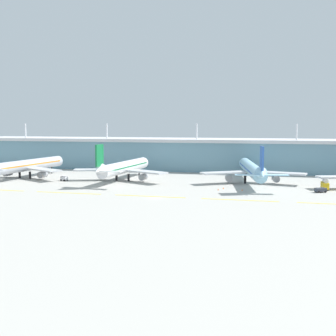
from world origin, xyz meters
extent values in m
plane|color=#A8A59E|center=(0.00, 0.00, 0.00)|extent=(600.00, 600.00, 0.00)
cube|color=#6693A8|center=(0.00, 98.82, 8.48)|extent=(280.00, 28.00, 16.95)
cube|color=silver|center=(0.00, 98.82, 17.85)|extent=(288.00, 34.00, 1.80)
cylinder|color=silver|center=(-112.00, 93.22, 23.25)|extent=(0.90, 0.90, 9.00)
cylinder|color=silver|center=(-56.00, 93.22, 23.25)|extent=(0.90, 0.90, 9.00)
cylinder|color=silver|center=(0.00, 93.22, 23.25)|extent=(0.90, 0.90, 9.00)
cylinder|color=silver|center=(56.00, 93.22, 23.25)|extent=(0.90, 0.90, 9.00)
cylinder|color=#ADB2BC|center=(-79.00, 42.27, 6.50)|extent=(11.97, 52.67, 5.80)
cone|color=#ADB2BC|center=(-75.66, 70.25, 6.50)|extent=(5.95, 4.63, 5.51)
cube|color=#B7BABF|center=(-91.44, 39.31, 5.20)|extent=(24.94, 12.85, 0.70)
cylinder|color=gray|center=(-90.08, 40.59, 2.40)|extent=(3.71, 4.85, 3.20)
cube|color=#B7BABF|center=(-67.61, 36.46, 5.20)|extent=(24.31, 17.52, 0.70)
cylinder|color=gray|center=(-68.63, 38.03, 2.40)|extent=(3.71, 4.85, 3.20)
cylinder|color=black|center=(-76.67, 61.77, 1.80)|extent=(0.70, 0.70, 3.60)
cylinder|color=black|center=(-82.53, 39.68, 1.80)|extent=(1.10, 1.10, 3.60)
cylinder|color=black|center=(-76.18, 38.92, 1.80)|extent=(1.10, 1.10, 3.60)
cube|color=orange|center=(-79.00, 42.27, 6.90)|extent=(11.39, 47.48, 0.60)
cylinder|color=silver|center=(-27.50, 44.76, 6.50)|extent=(9.86, 49.45, 5.80)
cone|color=silver|center=(-25.30, 71.24, 6.50)|extent=(5.82, 4.44, 5.51)
cone|color=silver|center=(-29.79, 17.29, 7.70)|extent=(5.46, 7.01, 5.72)
cube|color=#146B38|center=(-29.71, 18.28, 14.15)|extent=(1.23, 6.44, 9.50)
cube|color=silver|center=(-35.23, 18.24, 7.50)|extent=(10.23, 4.02, 0.36)
cube|color=silver|center=(-24.27, 17.33, 7.50)|extent=(10.23, 4.02, 0.36)
cube|color=#B7BABF|center=(-39.83, 41.35, 5.20)|extent=(24.94, 13.61, 0.70)
cylinder|color=gray|center=(-38.51, 42.68, 2.40)|extent=(3.56, 4.75, 3.20)
cube|color=#B7BABF|center=(-15.91, 39.36, 5.20)|extent=(24.49, 16.88, 0.70)
cylinder|color=gray|center=(-16.99, 40.89, 2.40)|extent=(3.56, 4.75, 3.20)
cylinder|color=black|center=(-25.97, 63.12, 1.80)|extent=(0.70, 0.70, 3.60)
cylinder|color=black|center=(-30.94, 42.04, 1.80)|extent=(1.10, 1.10, 3.60)
cylinder|color=black|center=(-24.56, 41.50, 1.80)|extent=(1.10, 1.10, 3.60)
cube|color=#146B38|center=(-27.50, 44.76, 6.90)|extent=(9.49, 44.56, 0.60)
cylinder|color=#9ED1EA|center=(33.34, 50.31, 6.50)|extent=(15.14, 57.81, 5.80)
cone|color=#9ED1EA|center=(28.30, 80.71, 6.50)|extent=(6.09, 4.85, 5.51)
cone|color=#9ED1EA|center=(38.54, 18.92, 7.70)|extent=(5.95, 7.34, 5.72)
cube|color=#2D5BB7|center=(38.38, 19.91, 14.15)|extent=(1.74, 6.43, 9.50)
cube|color=#9ED1EA|center=(33.03, 18.52, 7.50)|extent=(10.39, 4.79, 0.36)
cube|color=#9ED1EA|center=(43.88, 20.31, 7.50)|extent=(10.39, 4.79, 0.36)
cube|color=#B7BABF|center=(22.23, 43.99, 5.20)|extent=(24.03, 18.31, 0.70)
cylinder|color=gray|center=(23.17, 45.60, 2.40)|extent=(3.89, 4.96, 3.20)
cube|color=#B7BABF|center=(45.90, 47.91, 5.20)|extent=(24.91, 11.87, 0.70)
cylinder|color=gray|center=(44.48, 49.13, 2.40)|extent=(3.89, 4.96, 3.20)
cylinder|color=black|center=(29.81, 71.63, 1.80)|extent=(0.70, 0.70, 3.60)
cylinder|color=black|center=(30.67, 46.83, 1.80)|extent=(1.10, 1.10, 3.60)
cylinder|color=black|center=(36.99, 47.87, 1.80)|extent=(1.10, 1.10, 3.60)
cube|color=#2D5BB7|center=(33.34, 50.31, 6.90)|extent=(14.24, 52.13, 0.60)
cube|color=yellow|center=(-37.00, 3.08, 0.02)|extent=(28.00, 0.70, 0.04)
cube|color=yellow|center=(-3.00, 3.08, 0.02)|extent=(28.00, 0.70, 0.04)
cube|color=yellow|center=(31.00, 3.08, 0.02)|extent=(28.00, 0.70, 0.04)
cube|color=gold|center=(64.42, 36.26, 1.75)|extent=(2.68, 7.23, 2.60)
cylinder|color=silver|center=(64.43, 35.46, 3.95)|extent=(2.04, 4.02, 2.00)
cylinder|color=black|center=(63.23, 38.77, 0.45)|extent=(0.36, 0.90, 0.90)
cylinder|color=black|center=(65.57, 38.79, 0.45)|extent=(0.36, 0.90, 0.90)
cylinder|color=black|center=(63.28, 33.73, 0.45)|extent=(0.36, 0.90, 0.90)
cylinder|color=black|center=(65.62, 33.75, 0.45)|extent=(0.36, 0.90, 0.90)
cube|color=silver|center=(-55.63, 35.64, 1.25)|extent=(4.01, 3.00, 1.60)
cube|color=silver|center=(-55.63, 35.64, 2.40)|extent=(3.67, 2.86, 0.16)
cylinder|color=black|center=(-54.16, 35.93, 0.45)|extent=(0.97, 0.66, 0.90)
cylinder|color=black|center=(-54.75, 34.42, 0.45)|extent=(0.97, 0.66, 0.90)
cylinder|color=black|center=(-56.50, 36.85, 0.45)|extent=(0.97, 0.66, 0.90)
cylinder|color=black|center=(-57.10, 35.34, 0.45)|extent=(0.97, 0.66, 0.90)
cube|color=#333842|center=(61.73, 27.89, 1.15)|extent=(5.01, 4.14, 1.40)
cylinder|color=black|center=(60.85, 26.23, 0.45)|extent=(0.96, 0.72, 0.90)
cylinder|color=black|center=(59.87, 28.15, 0.45)|extent=(0.96, 0.72, 0.90)
cylinder|color=black|center=(63.59, 27.63, 0.45)|extent=(0.96, 0.72, 0.90)
cylinder|color=black|center=(62.61, 29.55, 0.45)|extent=(0.96, 0.72, 0.90)
cone|color=orange|center=(22.49, 28.28, 0.35)|extent=(0.56, 0.56, 0.70)
cone|color=orange|center=(20.80, 24.05, 0.35)|extent=(0.56, 0.56, 0.70)
cone|color=orange|center=(30.63, 24.81, 0.35)|extent=(0.56, 0.56, 0.70)
camera|label=1|loc=(40.39, -148.90, 27.75)|focal=44.71mm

